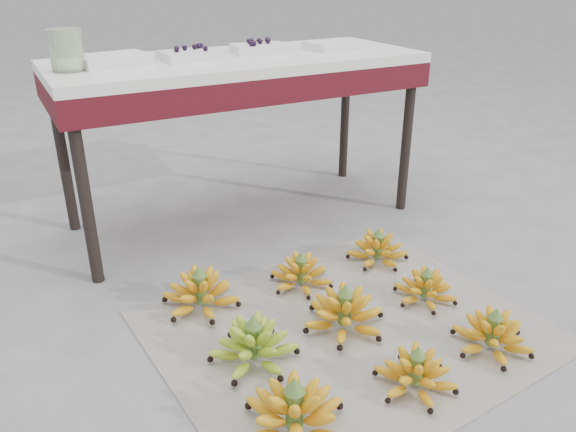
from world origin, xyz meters
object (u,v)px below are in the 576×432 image
tray_left (189,55)px  bunch_mid_center (344,313)px  newspaper_mat (346,329)px  bunch_front_left (294,414)px  bunch_back_left (201,293)px  bunch_mid_left (254,345)px  bunch_back_center (301,274)px  tray_far_left (114,60)px  bunch_front_center (416,373)px  bunch_mid_right (425,288)px  tray_right (260,48)px  bunch_back_right (378,250)px  bunch_front_right (493,335)px  vendor_table (239,77)px  glass_jar (66,50)px  tray_far_right (332,45)px

tray_left → bunch_mid_center: bearing=-81.7°
newspaper_mat → bunch_front_left: (-0.38, -0.32, 0.07)m
newspaper_mat → bunch_back_left: size_ratio=3.34×
bunch_mid_left → bunch_back_center: 0.48m
tray_far_left → bunch_front_center: bearing=-70.7°
bunch_mid_right → tray_far_left: bearing=133.5°
bunch_mid_left → tray_far_left: tray_far_left is taller
bunch_mid_right → tray_right: (-0.17, 1.04, 0.75)m
bunch_back_left → newspaper_mat: bearing=-68.0°
bunch_back_right → bunch_front_right: bearing=-111.5°
vendor_table → tray_right: size_ratio=6.18×
bunch_front_center → tray_far_left: tray_far_left is taller
bunch_front_center → bunch_back_left: 0.82m
tray_left → tray_right: tray_right is taller
bunch_mid_center → bunch_back_right: (0.39, 0.33, -0.01)m
bunch_mid_center → bunch_mid_right: bunch_mid_center is taller
vendor_table → glass_jar: bearing=-177.9°
bunch_mid_right → tray_far_left: 1.51m
bunch_back_left → tray_right: bearing=24.7°
bunch_front_left → bunch_front_center: (0.40, -0.02, -0.01)m
bunch_mid_left → tray_right: (0.55, 1.06, 0.74)m
newspaper_mat → tray_far_left: tray_far_left is taller
bunch_mid_left → tray_left: 1.28m
bunch_mid_left → tray_far_left: (-0.11, 1.04, 0.74)m
bunch_front_center → tray_far_right: (0.52, 1.33, 0.75)m
bunch_front_center → bunch_back_right: size_ratio=0.86×
tray_far_right → glass_jar: bearing=-180.0°
bunch_back_right → tray_right: bearing=85.8°
bunch_back_center → tray_far_right: bearing=52.1°
bunch_mid_left → vendor_table: bearing=44.9°
bunch_back_center → bunch_back_right: bearing=3.8°
bunch_front_left → tray_right: (0.58, 1.38, 0.74)m
tray_left → tray_right: bearing=4.9°
bunch_mid_center → bunch_back_right: 0.51m
bunch_mid_center → glass_jar: 1.42m
newspaper_mat → bunch_back_right: 0.52m
bunch_front_left → vendor_table: 1.55m
bunch_front_left → bunch_back_right: bearing=43.7°
newspaper_mat → bunch_front_right: bearing=-41.1°
bunch_mid_center → bunch_back_left: size_ratio=0.99×
bunch_front_left → bunch_back_left: (-0.01, 0.69, -0.00)m
vendor_table → tray_far_right: bearing=-3.1°
bunch_front_right → tray_far_right: 1.51m
bunch_front_center → tray_left: tray_left is taller
bunch_back_left → tray_far_right: size_ratio=1.44×
tray_left → tray_far_right: tray_left is taller
bunch_back_center → tray_right: (0.19, 0.73, 0.75)m
bunch_mid_center → tray_left: bearing=119.5°
tray_right → vendor_table: bearing=-163.3°
vendor_table → bunch_front_center: bearing=-92.3°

